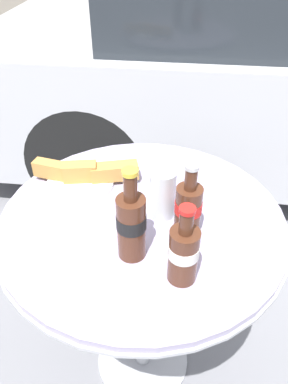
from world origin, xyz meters
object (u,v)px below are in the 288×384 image
(cola_bottle_right, at_px, (184,252))
(cola_bottle_center, at_px, (188,208))
(bistro_table, at_px, (142,250))
(drinking_glass, at_px, (163,195))
(cola_bottle_left, at_px, (131,224))
(lunch_plate_near, at_px, (84,176))

(cola_bottle_right, distance_m, cola_bottle_center, 0.15)
(bistro_table, distance_m, cola_bottle_right, 0.32)
(cola_bottle_right, xyz_separation_m, drinking_glass, (-0.06, 0.21, -0.02))
(cola_bottle_left, distance_m, drinking_glass, 0.17)
(bistro_table, xyz_separation_m, cola_bottle_right, (0.12, -0.20, 0.22))
(cola_bottle_center, xyz_separation_m, drinking_glass, (-0.07, 0.07, -0.02))
(drinking_glass, bearing_deg, cola_bottle_center, -44.77)
(cola_bottle_center, height_order, lunch_plate_near, cola_bottle_center)
(bistro_table, bearing_deg, drinking_glass, 12.71)
(cola_bottle_center, bearing_deg, cola_bottle_left, -145.41)
(lunch_plate_near, bearing_deg, cola_bottle_center, -30.06)
(bistro_table, distance_m, lunch_plate_near, 0.28)
(cola_bottle_left, bearing_deg, cola_bottle_right, -25.28)
(cola_bottle_left, height_order, lunch_plate_near, cola_bottle_left)
(bistro_table, distance_m, cola_bottle_left, 0.28)
(cola_bottle_right, bearing_deg, cola_bottle_left, 154.72)
(bistro_table, height_order, lunch_plate_near, lunch_plate_near)
(bistro_table, distance_m, cola_bottle_center, 0.26)
(bistro_table, xyz_separation_m, cola_bottle_left, (-0.01, -0.14, 0.23))
(drinking_glass, relative_size, lunch_plate_near, 0.43)
(bistro_table, xyz_separation_m, drinking_glass, (0.05, 0.01, 0.20))
(drinking_glass, xyz_separation_m, lunch_plate_near, (-0.25, 0.12, -0.04))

